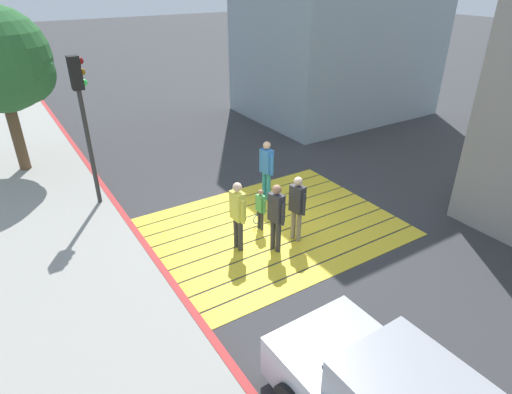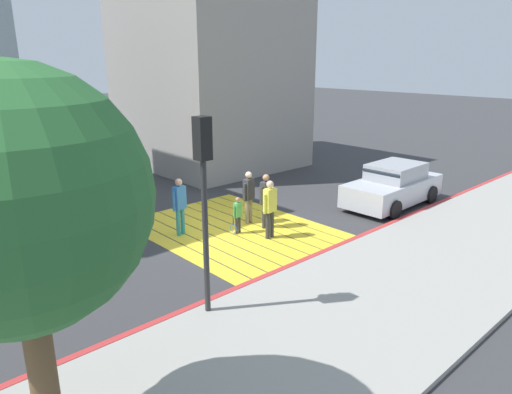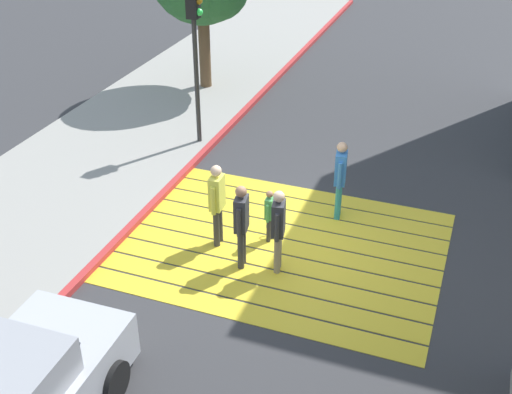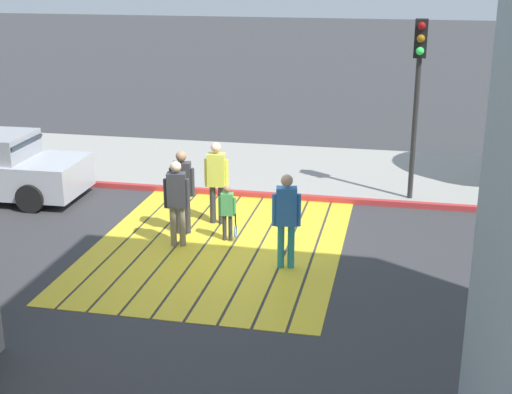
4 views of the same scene
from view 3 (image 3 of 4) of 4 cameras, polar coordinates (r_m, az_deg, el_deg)
ground_plane at (r=13.40m, az=2.41°, el=-4.35°), size 120.00×120.00×0.00m
crosswalk_stripes at (r=13.39m, az=2.41°, el=-4.33°), size 6.40×4.90×0.01m
sidewalk_west at (r=15.71m, az=-17.37°, el=0.11°), size 4.80×40.00×0.12m
curb_painted at (r=14.51m, az=-9.87°, el=-1.52°), size 0.16×40.00×0.13m
traffic_light_corner at (r=16.45m, az=-5.37°, el=14.14°), size 0.39×0.28×4.24m
pedestrian_adult_lead at (r=12.17m, az=1.98°, el=-2.51°), size 0.29×0.51×1.76m
pedestrian_adult_trailing at (r=12.93m, az=-3.44°, el=-0.21°), size 0.25×0.53×1.81m
pedestrian_adult_side at (r=12.27m, az=-1.29°, el=-2.10°), size 0.29×0.52×1.79m
pedestrian_teen_behind at (r=13.92m, az=7.41°, el=1.96°), size 0.29×0.52×1.81m
pedestrian_child_with_racket at (r=13.22m, az=1.21°, el=-1.44°), size 0.29×0.38×1.18m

